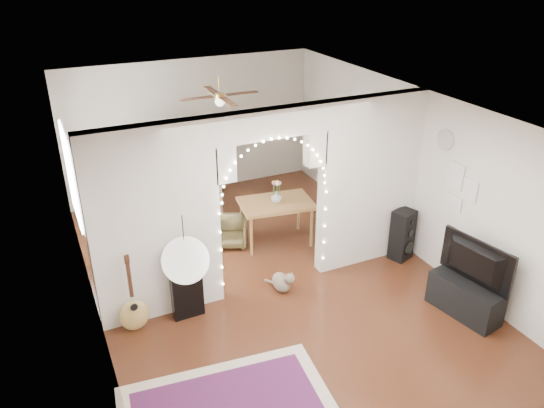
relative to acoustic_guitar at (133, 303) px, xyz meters
name	(u,v)px	position (x,y,z in m)	size (l,w,h in m)	color
floor	(271,282)	(2.10, 0.25, -0.43)	(7.50, 7.50, 0.00)	black
ceiling	(271,108)	(2.10, 0.25, 2.27)	(5.00, 7.50, 0.02)	white
wall_back	(192,128)	(2.10, 4.00, 0.92)	(5.00, 0.02, 2.70)	silver
wall_front	(461,379)	(2.10, -3.50, 0.92)	(5.00, 0.02, 2.70)	silver
wall_left	(87,239)	(-0.40, 0.25, 0.92)	(0.02, 7.50, 2.70)	silver
wall_right	(414,173)	(4.60, 0.25, 0.92)	(0.02, 7.50, 2.70)	silver
divider_wall	(271,197)	(2.10, 0.25, 1.00)	(5.00, 0.20, 2.70)	silver
fairy_lights	(275,193)	(2.10, 0.12, 1.12)	(1.64, 0.04, 1.60)	#FFEABF
window	(71,176)	(-0.37, 2.05, 1.07)	(0.04, 1.20, 1.40)	white
wall_clock	(446,139)	(4.58, -0.35, 1.67)	(0.31, 0.31, 0.03)	white
picture_frames	(459,188)	(4.58, -0.75, 1.07)	(0.02, 0.50, 0.70)	white
paper_lantern	(186,260)	(0.20, -2.15, 1.82)	(0.40, 0.40, 0.40)	white
ceiling_fan	(220,96)	(2.10, 2.25, 1.97)	(1.10, 1.10, 0.30)	#B48D3C
guitar_case	(186,282)	(0.72, 0.00, 0.13)	(0.42, 0.14, 1.11)	black
acoustic_guitar	(133,303)	(0.00, 0.00, 0.00)	(0.41, 0.22, 0.98)	tan
tabby_cat	(282,282)	(2.15, -0.02, -0.27)	(0.37, 0.56, 0.38)	brown
floor_speaker	(402,235)	(4.30, 0.00, 0.00)	(0.41, 0.38, 0.85)	black
media_console	(465,298)	(4.18, -1.56, -0.18)	(0.40, 1.00, 0.50)	black
tv	(472,263)	(4.18, -1.56, 0.38)	(1.07, 0.14, 0.62)	black
bookcase	(172,175)	(1.35, 2.89, 0.45)	(1.72, 0.44, 1.76)	#C5AF8F
dining_table	(276,206)	(2.69, 1.33, 0.26)	(1.30, 0.96, 0.76)	olive
flower_vase	(276,197)	(2.69, 1.33, 0.42)	(0.18, 0.18, 0.19)	silver
dining_chair_left	(231,232)	(1.96, 1.57, -0.18)	(0.52, 0.54, 0.49)	brown
dining_chair_right	(188,203)	(1.63, 2.98, -0.20)	(0.48, 0.49, 0.45)	brown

